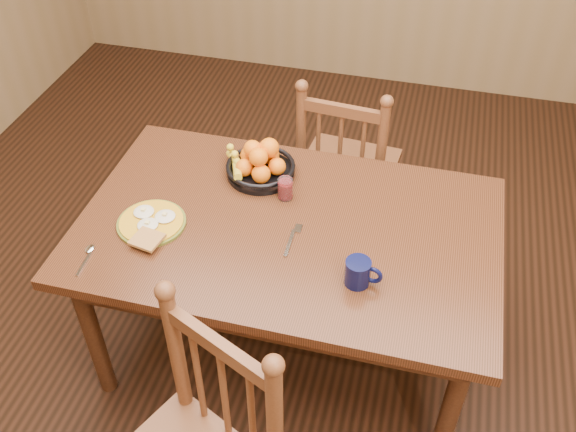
% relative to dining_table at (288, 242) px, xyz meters
% --- Properties ---
extents(room, '(4.52, 5.02, 2.72)m').
position_rel_dining_table_xyz_m(room, '(0.00, 0.00, 0.68)').
color(room, black).
rests_on(room, ground).
extents(dining_table, '(1.60, 1.00, 0.75)m').
position_rel_dining_table_xyz_m(dining_table, '(0.00, 0.00, 0.00)').
color(dining_table, black).
rests_on(dining_table, ground).
extents(chair_far, '(0.49, 0.47, 1.00)m').
position_rel_dining_table_xyz_m(chair_far, '(0.10, 0.74, -0.18)').
color(chair_far, '#512D18').
rests_on(chair_far, ground).
extents(breakfast_plate, '(0.26, 0.30, 0.04)m').
position_rel_dining_table_xyz_m(breakfast_plate, '(-0.51, -0.13, 0.10)').
color(breakfast_plate, '#59601E').
rests_on(breakfast_plate, dining_table).
extents(fork, '(0.03, 0.18, 0.00)m').
position_rel_dining_table_xyz_m(fork, '(0.03, -0.07, 0.09)').
color(fork, silver).
rests_on(fork, dining_table).
extents(spoon, '(0.04, 0.16, 0.01)m').
position_rel_dining_table_xyz_m(spoon, '(-0.67, -0.33, 0.09)').
color(spoon, silver).
rests_on(spoon, dining_table).
extents(coffee_mug, '(0.13, 0.09, 0.10)m').
position_rel_dining_table_xyz_m(coffee_mug, '(0.31, -0.22, 0.14)').
color(coffee_mug, black).
rests_on(coffee_mug, dining_table).
extents(juice_glass, '(0.06, 0.06, 0.09)m').
position_rel_dining_table_xyz_m(juice_glass, '(-0.05, 0.16, 0.13)').
color(juice_glass, silver).
rests_on(juice_glass, dining_table).
extents(fruit_bowl, '(0.32, 0.29, 0.17)m').
position_rel_dining_table_xyz_m(fruit_bowl, '(-0.19, 0.28, 0.14)').
color(fruit_bowl, black).
rests_on(fruit_bowl, dining_table).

